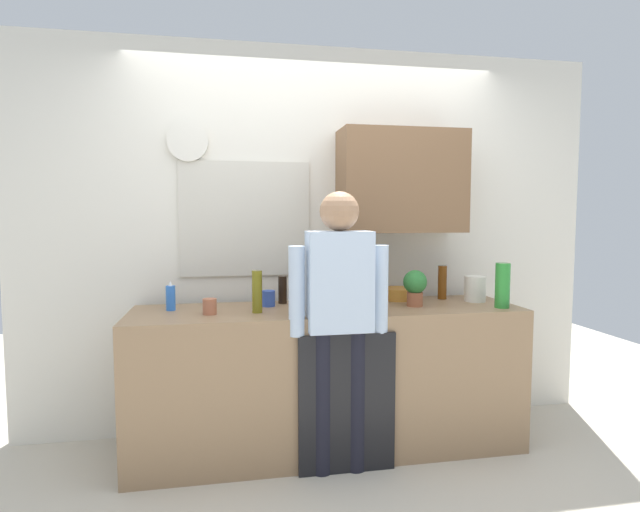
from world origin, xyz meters
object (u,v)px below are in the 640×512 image
at_px(bottle_dark_sauce, 283,290).
at_px(bottle_clear_soda, 502,285).
at_px(bottle_olive_oil, 257,292).
at_px(bottle_amber_beer, 442,282).
at_px(storage_canister, 475,289).
at_px(cup_blue_mug, 269,298).
at_px(mixing_bowl, 398,294).
at_px(potted_plant, 415,286).
at_px(dish_soap, 171,298).
at_px(coffee_maker, 353,281).
at_px(person_at_sink, 339,308).
at_px(cup_terracotta_mug, 210,306).

height_order(bottle_dark_sauce, bottle_clear_soda, bottle_clear_soda).
distance_m(bottle_olive_oil, bottle_amber_beer, 1.30).
bearing_deg(storage_canister, bottle_amber_beer, 142.88).
relative_size(cup_blue_mug, mixing_bowl, 0.45).
height_order(bottle_clear_soda, potted_plant, bottle_clear_soda).
distance_m(bottle_amber_beer, cup_blue_mug, 1.20).
bearing_deg(bottle_olive_oil, dish_soap, 161.92).
bearing_deg(bottle_clear_soda, coffee_maker, 158.38).
height_order(bottle_clear_soda, person_at_sink, person_at_sink).
bearing_deg(person_at_sink, bottle_olive_oil, 161.46).
height_order(potted_plant, dish_soap, potted_plant).
xyz_separation_m(coffee_maker, bottle_amber_beer, (0.64, 0.03, -0.03)).
bearing_deg(mixing_bowl, cup_terracotta_mug, -167.03).
bearing_deg(person_at_sink, coffee_maker, 75.19).
relative_size(bottle_olive_oil, bottle_clear_soda, 0.89).
xyz_separation_m(bottle_amber_beer, cup_blue_mug, (-1.20, -0.06, -0.07)).
xyz_separation_m(coffee_maker, storage_canister, (0.81, -0.10, -0.06)).
bearing_deg(bottle_dark_sauce, bottle_clear_soda, -16.80).
distance_m(bottle_dark_sauce, cup_blue_mug, 0.14).
bearing_deg(potted_plant, dish_soap, 174.75).
distance_m(coffee_maker, storage_canister, 0.82).
distance_m(bottle_dark_sauce, dish_soap, 0.70).
distance_m(bottle_amber_beer, mixing_bowl, 0.32).
bearing_deg(potted_plant, mixing_bowl, 94.69).
xyz_separation_m(coffee_maker, cup_terracotta_mug, (-0.92, -0.22, -0.10)).
height_order(cup_blue_mug, mixing_bowl, cup_blue_mug).
height_order(cup_terracotta_mug, storage_canister, storage_canister).
relative_size(bottle_olive_oil, person_at_sink, 0.16).
bearing_deg(cup_terracotta_mug, bottle_clear_soda, -3.84).
height_order(bottle_olive_oil, bottle_clear_soda, bottle_clear_soda).
xyz_separation_m(cup_blue_mug, mixing_bowl, (0.89, 0.09, -0.01)).
relative_size(mixing_bowl, potted_plant, 0.96).
height_order(dish_soap, storage_canister, dish_soap).
xyz_separation_m(potted_plant, storage_canister, (0.46, 0.09, -0.05)).
height_order(bottle_dark_sauce, bottle_amber_beer, bottle_amber_beer).
height_order(coffee_maker, cup_terracotta_mug, coffee_maker).
height_order(bottle_amber_beer, person_at_sink, person_at_sink).
relative_size(bottle_olive_oil, potted_plant, 1.09).
height_order(cup_blue_mug, dish_soap, dish_soap).
relative_size(bottle_amber_beer, dish_soap, 1.28).
bearing_deg(cup_blue_mug, bottle_dark_sauce, 41.10).
bearing_deg(dish_soap, potted_plant, -5.25).
height_order(bottle_amber_beer, mixing_bowl, bottle_amber_beer).
bearing_deg(cup_terracotta_mug, cup_blue_mug, 28.61).
height_order(bottle_dark_sauce, person_at_sink, person_at_sink).
bearing_deg(cup_blue_mug, dish_soap, -177.30).
bearing_deg(storage_canister, mixing_bowl, 161.15).
distance_m(bottle_olive_oil, cup_terracotta_mug, 0.29).
height_order(bottle_amber_beer, cup_blue_mug, bottle_amber_beer).
distance_m(bottle_amber_beer, dish_soap, 1.79).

